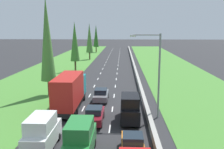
{
  "coord_description": "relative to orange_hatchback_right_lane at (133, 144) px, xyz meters",
  "views": [
    {
      "loc": [
        2.94,
        -2.03,
        9.58
      ],
      "look_at": [
        0.89,
        46.17,
        0.66
      ],
      "focal_mm": 40.75,
      "sensor_mm": 36.0,
      "label": 1
    }
  ],
  "objects": [
    {
      "name": "grey_sedan_centre_lane_fourth",
      "position": [
        -3.64,
        14.46,
        -0.02
      ],
      "size": [
        1.82,
        4.5,
        1.64
      ],
      "color": "slate",
      "rests_on": "ground"
    },
    {
      "name": "street_light_mast",
      "position": [
        2.69,
        8.33,
        4.4
      ],
      "size": [
        3.2,
        0.28,
        9.0
      ],
      "color": "gray",
      "rests_on": "ground"
    },
    {
      "name": "poplar_tree_second",
      "position": [
        -11.3,
        16.94,
        7.13
      ],
      "size": [
        2.15,
        2.15,
        13.83
      ],
      "color": "#4C3823",
      "rests_on": "ground"
    },
    {
      "name": "grass_verge_left",
      "position": [
        -16.39,
        43.96,
        -0.82
      ],
      "size": [
        14.0,
        140.0,
        0.04
      ],
      "primitive_type": "cube",
      "color": "#478433",
      "rests_on": "ground"
    },
    {
      "name": "white_van_left_lane",
      "position": [
        -7.14,
        0.62,
        0.56
      ],
      "size": [
        1.96,
        4.9,
        2.82
      ],
      "color": "white",
      "rests_on": "ground"
    },
    {
      "name": "poplar_tree_fourth",
      "position": [
        -10.84,
        58.44,
        5.68
      ],
      "size": [
        2.07,
        2.07,
        10.93
      ],
      "color": "#4C3823",
      "rests_on": "ground"
    },
    {
      "name": "median_barrier",
      "position": [
        1.96,
        43.96,
        -0.41
      ],
      "size": [
        0.44,
        120.0,
        0.85
      ],
      "primitive_type": "cube",
      "color": "#9E9B93",
      "rests_on": "ground"
    },
    {
      "name": "poplar_tree_third",
      "position": [
        -11.49,
        38.33,
        5.69
      ],
      "size": [
        2.07,
        2.07,
        10.96
      ],
      "color": "#4C3823",
      "rests_on": "ground"
    },
    {
      "name": "poplar_tree_fifth",
      "position": [
        -11.22,
        81.01,
        5.54
      ],
      "size": [
        2.07,
        2.07,
        10.66
      ],
      "color": "#4C3823",
      "rests_on": "ground"
    },
    {
      "name": "lane_markings",
      "position": [
        -3.74,
        43.96,
        -0.83
      ],
      "size": [
        3.64,
        116.0,
        0.01
      ],
      "color": "white",
      "rests_on": "ground"
    },
    {
      "name": "ground_plane",
      "position": [
        -3.74,
        43.96,
        -0.84
      ],
      "size": [
        300.0,
        300.0,
        0.0
      ],
      "primitive_type": "plane",
      "color": "#28282B",
      "rests_on": "ground"
    },
    {
      "name": "maroon_sedan_centre_lane",
      "position": [
        -3.65,
        6.6,
        -0.02
      ],
      "size": [
        1.82,
        4.5,
        1.64
      ],
      "color": "maroon",
      "rests_on": "ground"
    },
    {
      "name": "red_box_truck_left_lane",
      "position": [
        -7.03,
        11.0,
        1.35
      ],
      "size": [
        2.46,
        9.4,
        4.18
      ],
      "color": "black",
      "rests_on": "ground"
    },
    {
      "name": "green_van_centre_lane",
      "position": [
        -3.93,
        -0.42,
        0.56
      ],
      "size": [
        1.96,
        4.9,
        2.82
      ],
      "color": "#237A33",
      "rests_on": "ground"
    },
    {
      "name": "black_van_right_lane",
      "position": [
        -0.02,
        7.13,
        0.56
      ],
      "size": [
        1.96,
        4.9,
        2.82
      ],
      "color": "black",
      "rests_on": "ground"
    },
    {
      "name": "grass_verge_right",
      "position": [
        10.61,
        43.96,
        -0.82
      ],
      "size": [
        14.0,
        140.0,
        0.04
      ],
      "primitive_type": "cube",
      "color": "#478433",
      "rests_on": "ground"
    },
    {
      "name": "orange_hatchback_right_lane",
      "position": [
        0.0,
        0.0,
        0.0
      ],
      "size": [
        1.74,
        3.9,
        1.72
      ],
      "color": "orange",
      "rests_on": "ground"
    }
  ]
}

